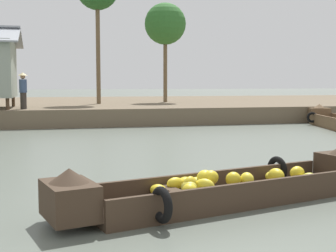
{
  "coord_description": "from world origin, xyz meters",
  "views": [
    {
      "loc": [
        -1.97,
        -2.06,
        2.0
      ],
      "look_at": [
        0.39,
        7.53,
        1.09
      ],
      "focal_mm": 49.77,
      "sensor_mm": 36.0,
      "label": 1
    }
  ],
  "objects_px": {
    "palm_tree_near": "(165,24)",
    "banana_boat": "(229,187)",
    "fishing_skiff_distant": "(336,120)",
    "vendor_person": "(23,89)"
  },
  "relations": [
    {
      "from": "palm_tree_near",
      "to": "fishing_skiff_distant",
      "type": "bearing_deg",
      "value": -61.31
    },
    {
      "from": "banana_boat",
      "to": "vendor_person",
      "type": "relative_size",
      "value": 3.7
    },
    {
      "from": "vendor_person",
      "to": "palm_tree_near",
      "type": "bearing_deg",
      "value": 37.59
    },
    {
      "from": "palm_tree_near",
      "to": "vendor_person",
      "type": "height_order",
      "value": "palm_tree_near"
    },
    {
      "from": "banana_boat",
      "to": "fishing_skiff_distant",
      "type": "distance_m",
      "value": 14.69
    },
    {
      "from": "fishing_skiff_distant",
      "to": "banana_boat",
      "type": "bearing_deg",
      "value": -130.27
    },
    {
      "from": "fishing_skiff_distant",
      "to": "palm_tree_near",
      "type": "relative_size",
      "value": 0.89
    },
    {
      "from": "banana_boat",
      "to": "fishing_skiff_distant",
      "type": "xyz_separation_m",
      "value": [
        9.49,
        11.21,
        0.06
      ]
    },
    {
      "from": "banana_boat",
      "to": "palm_tree_near",
      "type": "xyz_separation_m",
      "value": [
        4.01,
        21.23,
        5.35
      ]
    },
    {
      "from": "palm_tree_near",
      "to": "banana_boat",
      "type": "bearing_deg",
      "value": -100.69
    }
  ]
}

